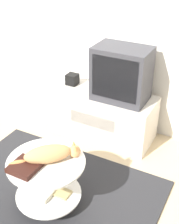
{
  "coord_description": "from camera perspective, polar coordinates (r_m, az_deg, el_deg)",
  "views": [
    {
      "loc": [
        1.2,
        -1.51,
        1.97
      ],
      "look_at": [
        0.12,
        0.51,
        0.6
      ],
      "focal_mm": 50.0,
      "sensor_mm": 36.0,
      "label": 1
    }
  ],
  "objects": [
    {
      "name": "rug",
      "position": [
        2.75,
        -7.46,
        -14.98
      ],
      "size": [
        1.78,
        1.32,
        0.02
      ],
      "color": "#28282B",
      "rests_on": "ground_plane"
    },
    {
      "name": "dvd_box",
      "position": [
        2.34,
        -11.72,
        -9.78
      ],
      "size": [
        0.2,
        0.21,
        0.04
      ],
      "color": "black",
      "rests_on": "coffee_table"
    },
    {
      "name": "cat",
      "position": [
        2.35,
        -7.24,
        -7.61
      ],
      "size": [
        0.42,
        0.41,
        0.13
      ],
      "rotation": [
        0.0,
        0.0,
        0.77
      ],
      "color": "tan",
      "rests_on": "coffee_table"
    },
    {
      "name": "tv_stand",
      "position": [
        3.33,
        2.33,
        -0.48
      ],
      "size": [
        1.1,
        0.47,
        0.48
      ],
      "color": "beige",
      "rests_on": "ground_plane"
    },
    {
      "name": "ground_plane",
      "position": [
        2.76,
        -7.45,
        -15.13
      ],
      "size": [
        12.0,
        12.0,
        0.0
      ],
      "primitive_type": "plane",
      "color": "tan"
    },
    {
      "name": "wall_back",
      "position": [
        3.2,
        5.77,
        18.58
      ],
      "size": [
        8.0,
        0.05,
        2.6
      ],
      "color": "silver",
      "rests_on": "ground_plane"
    },
    {
      "name": "speaker",
      "position": [
        3.41,
        -3.16,
        6.0
      ],
      "size": [
        0.12,
        0.12,
        0.12
      ],
      "color": "black",
      "rests_on": "tv_stand"
    },
    {
      "name": "coffee_table",
      "position": [
        2.5,
        -7.78,
        -11.96
      ],
      "size": [
        0.6,
        0.6,
        0.43
      ],
      "color": "#B2B2B7",
      "rests_on": "rug"
    },
    {
      "name": "tv",
      "position": [
        3.03,
        5.87,
        6.94
      ],
      "size": [
        0.53,
        0.35,
        0.53
      ],
      "color": "#333338",
      "rests_on": "tv_stand"
    }
  ]
}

